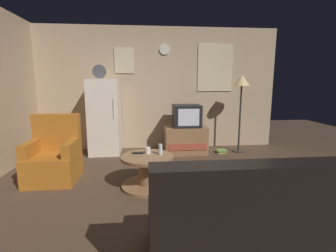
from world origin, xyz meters
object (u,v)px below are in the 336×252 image
object	(u,v)px
crt_tv	(187,116)
remote_control	(138,153)
coffee_table	(147,171)
armchair	(54,157)
mug_ceramic_white	(148,150)
wine_glass	(161,149)
couch	(258,228)
fridge	(105,117)
standing_lamp	(242,86)
book_stack	(221,151)
tv_stand	(185,140)

from	to	relation	value
crt_tv	remote_control	distance (m)	1.80
coffee_table	armchair	size ratio (longest dim) A/B	0.75
crt_tv	mug_ceramic_white	xyz separation A→B (m)	(-0.81, -1.50, -0.28)
coffee_table	mug_ceramic_white	world-z (taller)	mug_ceramic_white
coffee_table	wine_glass	size ratio (longest dim) A/B	4.80
armchair	couch	xyz separation A→B (m)	(2.22, -1.97, -0.03)
mug_ceramic_white	fridge	bearing A→B (deg)	117.02
standing_lamp	book_stack	world-z (taller)	standing_lamp
coffee_table	remote_control	bearing A→B (deg)	140.51
standing_lamp	mug_ceramic_white	size ratio (longest dim) A/B	17.67
fridge	book_stack	bearing A→B (deg)	-5.38
armchair	remote_control	bearing A→B (deg)	-13.62
fridge	armchair	xyz separation A→B (m)	(-0.55, -1.34, -0.42)
tv_stand	mug_ceramic_white	world-z (taller)	tv_stand
wine_glass	book_stack	world-z (taller)	wine_glass
coffee_table	couch	size ratio (longest dim) A/B	0.42
couch	book_stack	world-z (taller)	couch
crt_tv	coffee_table	distance (m)	1.88
book_stack	armchair	bearing A→B (deg)	-159.04
fridge	standing_lamp	bearing A→B (deg)	-3.29
wine_glass	mug_ceramic_white	bearing A→B (deg)	158.71
wine_glass	armchair	distance (m)	1.61
tv_stand	couch	distance (m)	3.17
standing_lamp	couch	bearing A→B (deg)	-108.96
wine_glass	book_stack	xyz separation A→B (m)	(1.35, 1.49, -0.49)
wine_glass	armchair	xyz separation A→B (m)	(-1.56, 0.37, -0.19)
fridge	standing_lamp	world-z (taller)	fridge
coffee_table	mug_ceramic_white	distance (m)	0.29
fridge	book_stack	xyz separation A→B (m)	(2.37, -0.22, -0.72)
remote_control	coffee_table	bearing A→B (deg)	-35.57
fridge	standing_lamp	xyz separation A→B (m)	(2.75, -0.16, 0.60)
coffee_table	couch	bearing A→B (deg)	-61.59
mug_ceramic_white	book_stack	size ratio (longest dim) A/B	0.45
standing_lamp	remote_control	size ratio (longest dim) A/B	10.60
mug_ceramic_white	couch	bearing A→B (deg)	-63.36
wine_glass	couch	xyz separation A→B (m)	(0.66, -1.60, -0.21)
tv_stand	armchair	distance (m)	2.48
fridge	coffee_table	xyz separation A→B (m)	(0.83, -1.75, -0.53)
armchair	standing_lamp	bearing A→B (deg)	19.69
crt_tv	book_stack	world-z (taller)	crt_tv
armchair	coffee_table	bearing A→B (deg)	-16.55
fridge	standing_lamp	size ratio (longest dim) A/B	1.11
couch	armchair	bearing A→B (deg)	138.42
wine_glass	tv_stand	bearing A→B (deg)	68.63
standing_lamp	book_stack	size ratio (longest dim) A/B	7.90
tv_stand	couch	size ratio (longest dim) A/B	0.49
remote_control	couch	xyz separation A→B (m)	(0.97, -1.67, -0.15)
tv_stand	remote_control	bearing A→B (deg)	-121.79
tv_stand	crt_tv	distance (m)	0.50
wine_glass	armchair	bearing A→B (deg)	166.55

